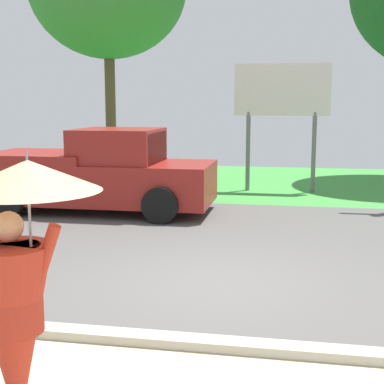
{
  "coord_description": "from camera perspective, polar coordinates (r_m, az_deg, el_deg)",
  "views": [
    {
      "loc": [
        1.02,
        -7.17,
        2.46
      ],
      "look_at": [
        -0.48,
        1.0,
        1.1
      ],
      "focal_mm": 51.3,
      "sensor_mm": 36.0,
      "label": 1
    }
  ],
  "objects": [
    {
      "name": "monk_pedestrian",
      "position": [
        4.22,
        -17.73,
        -9.73
      ],
      "size": [
        1.09,
        1.04,
        2.13
      ],
      "rotation": [
        0.0,
        0.0,
        -0.06
      ],
      "color": "#B22D1E",
      "rests_on": "ground_plane"
    },
    {
      "name": "roadside_billboard",
      "position": [
        15.36,
        9.33,
        9.52
      ],
      "size": [
        2.6,
        0.12,
        3.5
      ],
      "color": "slate",
      "rests_on": "ground_plane"
    },
    {
      "name": "pickup_truck",
      "position": [
        12.61,
        -9.63,
        1.93
      ],
      "size": [
        5.2,
        2.28,
        1.88
      ],
      "rotation": [
        0.0,
        0.0,
        -0.07
      ],
      "color": "maroon",
      "rests_on": "ground_plane"
    },
    {
      "name": "ground_plane",
      "position": [
        10.47,
        4.51,
        -4.59
      ],
      "size": [
        40.0,
        22.0,
        0.2
      ],
      "color": "#565451"
    }
  ]
}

